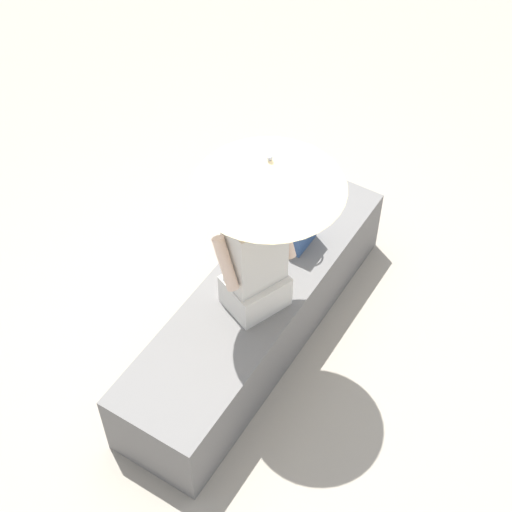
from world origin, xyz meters
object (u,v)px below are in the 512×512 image
object	(u,v)px
person_seated	(255,259)
handbag_black	(299,224)
parasol	(269,174)
magazine	(307,208)

from	to	relation	value
person_seated	handbag_black	xyz separation A→B (m)	(-0.56, -0.02, -0.22)
parasol	magazine	size ratio (longest dim) A/B	4.21
person_seated	magazine	size ratio (longest dim) A/B	3.21
parasol	magazine	world-z (taller)	parasol
person_seated	parasol	size ratio (longest dim) A/B	0.76
person_seated	magazine	xyz separation A→B (m)	(-0.86, -0.13, -0.38)
handbag_black	magazine	world-z (taller)	handbag_black
parasol	handbag_black	xyz separation A→B (m)	(-0.55, -0.10, -0.89)
handbag_black	magazine	size ratio (longest dim) A/B	1.24
person_seated	handbag_black	world-z (taller)	person_seated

